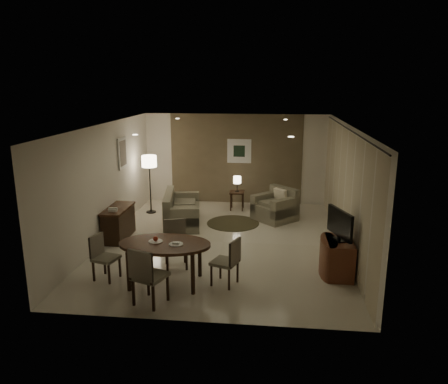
# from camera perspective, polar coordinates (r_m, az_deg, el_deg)

# --- Properties ---
(room_shell) EXTENTS (5.50, 7.00, 2.70)m
(room_shell) POSITION_cam_1_polar(r_m,az_deg,el_deg) (10.20, 0.12, 1.36)
(room_shell) COLOR beige
(room_shell) RESTS_ON ground
(taupe_accent) EXTENTS (3.96, 0.03, 2.70)m
(taupe_accent) POSITION_cam_1_polar(r_m,az_deg,el_deg) (13.21, 1.57, 4.32)
(taupe_accent) COLOR brown
(taupe_accent) RESTS_ON wall_back
(curtain_wall) EXTENTS (0.08, 6.70, 2.58)m
(curtain_wall) POSITION_cam_1_polar(r_m,az_deg,el_deg) (9.89, 15.49, 0.25)
(curtain_wall) COLOR beige
(curtain_wall) RESTS_ON wall_right
(curtain_rod) EXTENTS (0.03, 6.80, 0.03)m
(curtain_rod) POSITION_cam_1_polar(r_m,az_deg,el_deg) (9.67, 16.01, 7.87)
(curtain_rod) COLOR black
(curtain_rod) RESTS_ON wall_right
(art_back_frame) EXTENTS (0.72, 0.03, 0.72)m
(art_back_frame) POSITION_cam_1_polar(r_m,az_deg,el_deg) (13.14, 2.00, 5.36)
(art_back_frame) COLOR silver
(art_back_frame) RESTS_ON wall_back
(art_back_canvas) EXTENTS (0.34, 0.01, 0.34)m
(art_back_canvas) POSITION_cam_1_polar(r_m,az_deg,el_deg) (13.12, 2.00, 5.35)
(art_back_canvas) COLOR black
(art_back_canvas) RESTS_ON wall_back
(art_left_frame) EXTENTS (0.03, 0.60, 0.80)m
(art_left_frame) POSITION_cam_1_polar(r_m,az_deg,el_deg) (11.48, -13.11, 4.98)
(art_left_frame) COLOR silver
(art_left_frame) RESTS_ON wall_left
(art_left_canvas) EXTENTS (0.01, 0.46, 0.64)m
(art_left_canvas) POSITION_cam_1_polar(r_m,az_deg,el_deg) (11.47, -13.04, 4.98)
(art_left_canvas) COLOR gray
(art_left_canvas) RESTS_ON wall_left
(downlight_nl) EXTENTS (0.10, 0.10, 0.01)m
(downlight_nl) POSITION_cam_1_polar(r_m,az_deg,el_deg) (8.13, -11.53, 7.34)
(downlight_nl) COLOR white
(downlight_nl) RESTS_ON ceiling
(downlight_nr) EXTENTS (0.10, 0.10, 0.01)m
(downlight_nr) POSITION_cam_1_polar(r_m,az_deg,el_deg) (7.75, 8.77, 7.14)
(downlight_nr) COLOR white
(downlight_nr) RESTS_ON ceiling
(downlight_fl) EXTENTS (0.10, 0.10, 0.01)m
(downlight_fl) POSITION_cam_1_polar(r_m,az_deg,el_deg) (11.59, -6.11, 9.51)
(downlight_fl) COLOR white
(downlight_fl) RESTS_ON ceiling
(downlight_fr) EXTENTS (0.10, 0.10, 0.01)m
(downlight_fr) POSITION_cam_1_polar(r_m,az_deg,el_deg) (11.33, 8.06, 9.35)
(downlight_fr) COLOR white
(downlight_fr) RESTS_ON ceiling
(console_desk) EXTENTS (0.48, 1.20, 0.75)m
(console_desk) POSITION_cam_1_polar(r_m,az_deg,el_deg) (10.64, -13.61, -3.95)
(console_desk) COLOR #442916
(console_desk) RESTS_ON floor
(telephone) EXTENTS (0.20, 0.14, 0.09)m
(telephone) POSITION_cam_1_polar(r_m,az_deg,el_deg) (10.25, -14.30, -2.20)
(telephone) COLOR white
(telephone) RESTS_ON console_desk
(tv_cabinet) EXTENTS (0.48, 0.90, 0.70)m
(tv_cabinet) POSITION_cam_1_polar(r_m,az_deg,el_deg) (8.73, 14.74, -8.26)
(tv_cabinet) COLOR brown
(tv_cabinet) RESTS_ON floor
(flat_tv) EXTENTS (0.36, 0.85, 0.60)m
(flat_tv) POSITION_cam_1_polar(r_m,az_deg,el_deg) (8.50, 14.89, -4.08)
(flat_tv) COLOR black
(flat_tv) RESTS_ON tv_cabinet
(dining_table) EXTENTS (1.68, 1.05, 0.79)m
(dining_table) POSITION_cam_1_polar(r_m,az_deg,el_deg) (8.16, -7.67, -9.21)
(dining_table) COLOR #442916
(dining_table) RESTS_ON floor
(chair_near) EXTENTS (0.63, 0.63, 1.01)m
(chair_near) POSITION_cam_1_polar(r_m,az_deg,el_deg) (7.46, -9.63, -10.65)
(chair_near) COLOR gray
(chair_near) RESTS_ON floor
(chair_far) EXTENTS (0.57, 0.57, 0.94)m
(chair_far) POSITION_cam_1_polar(r_m,az_deg,el_deg) (8.79, -6.29, -6.88)
(chair_far) COLOR gray
(chair_far) RESTS_ON floor
(chair_left) EXTENTS (0.51, 0.51, 0.86)m
(chair_left) POSITION_cam_1_polar(r_m,az_deg,el_deg) (8.53, -15.15, -8.28)
(chair_left) COLOR gray
(chair_left) RESTS_ON floor
(chair_right) EXTENTS (0.56, 0.56, 0.89)m
(chair_right) POSITION_cam_1_polar(r_m,az_deg,el_deg) (8.03, 0.08, -9.06)
(chair_right) COLOR gray
(chair_right) RESTS_ON floor
(plate_a) EXTENTS (0.26, 0.26, 0.02)m
(plate_a) POSITION_cam_1_polar(r_m,az_deg,el_deg) (8.09, -8.93, -6.38)
(plate_a) COLOR white
(plate_a) RESTS_ON dining_table
(plate_b) EXTENTS (0.26, 0.26, 0.02)m
(plate_b) POSITION_cam_1_polar(r_m,az_deg,el_deg) (7.91, -6.30, -6.79)
(plate_b) COLOR white
(plate_b) RESTS_ON dining_table
(fruit_apple) EXTENTS (0.09, 0.09, 0.09)m
(fruit_apple) POSITION_cam_1_polar(r_m,az_deg,el_deg) (8.08, -8.94, -6.03)
(fruit_apple) COLOR maroon
(fruit_apple) RESTS_ON plate_a
(napkin) EXTENTS (0.12, 0.08, 0.03)m
(napkin) POSITION_cam_1_polar(r_m,az_deg,el_deg) (7.90, -6.30, -6.63)
(napkin) COLOR white
(napkin) RESTS_ON plate_b
(round_rug) EXTENTS (1.37, 1.37, 0.01)m
(round_rug) POSITION_cam_1_polar(r_m,az_deg,el_deg) (11.51, 1.18, -4.08)
(round_rug) COLOR #443F26
(round_rug) RESTS_ON floor
(sofa) EXTENTS (1.88, 1.15, 0.83)m
(sofa) POSITION_cam_1_polar(r_m,az_deg,el_deg) (11.44, -5.47, -2.13)
(sofa) COLOR gray
(sofa) RESTS_ON floor
(armchair) EXTENTS (1.32, 1.32, 0.86)m
(armchair) POSITION_cam_1_polar(r_m,az_deg,el_deg) (11.75, 6.65, -1.64)
(armchair) COLOR gray
(armchair) RESTS_ON floor
(side_table) EXTENTS (0.42, 0.42, 0.54)m
(side_table) POSITION_cam_1_polar(r_m,az_deg,el_deg) (12.68, 1.71, -1.12)
(side_table) COLOR black
(side_table) RESTS_ON floor
(table_lamp) EXTENTS (0.22, 0.22, 0.50)m
(table_lamp) POSITION_cam_1_polar(r_m,az_deg,el_deg) (12.55, 1.73, 1.16)
(table_lamp) COLOR #FFEAC1
(table_lamp) RESTS_ON side_table
(floor_lamp) EXTENTS (0.41, 0.41, 1.64)m
(floor_lamp) POSITION_cam_1_polar(r_m,az_deg,el_deg) (12.42, -9.63, 0.98)
(floor_lamp) COLOR #FFE5B7
(floor_lamp) RESTS_ON floor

